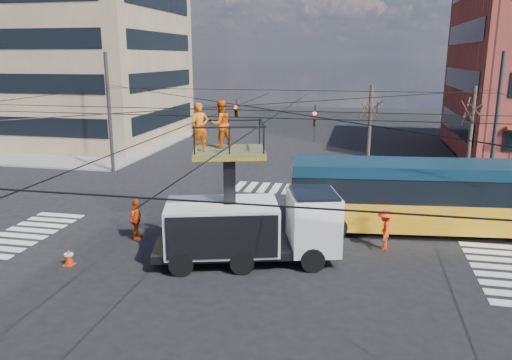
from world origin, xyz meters
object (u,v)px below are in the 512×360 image
object	(u,v)px
flagger	(384,230)
city_bus	(438,195)
traffic_cone	(69,257)
worker_ground	(136,219)
utility_truck	(251,210)

from	to	relation	value
flagger	city_bus	bearing A→B (deg)	136.90
traffic_cone	worker_ground	distance (m)	3.45
utility_truck	traffic_cone	bearing A→B (deg)	179.28
worker_ground	flagger	xyz separation A→B (m)	(10.46, 0.97, -0.06)
traffic_cone	flagger	xyz separation A→B (m)	(11.77, 4.12, 0.51)
traffic_cone	worker_ground	bearing A→B (deg)	67.37
utility_truck	flagger	distance (m)	5.71
utility_truck	flagger	world-z (taller)	utility_truck
city_bus	worker_ground	xyz separation A→B (m)	(-12.81, -3.54, -0.83)
worker_ground	traffic_cone	bearing A→B (deg)	154.48
utility_truck	city_bus	distance (m)	8.89
utility_truck	traffic_cone	size ratio (longest dim) A/B	11.33
flagger	utility_truck	bearing A→B (deg)	-66.30
utility_truck	worker_ground	bearing A→B (deg)	150.24
traffic_cone	flagger	world-z (taller)	flagger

